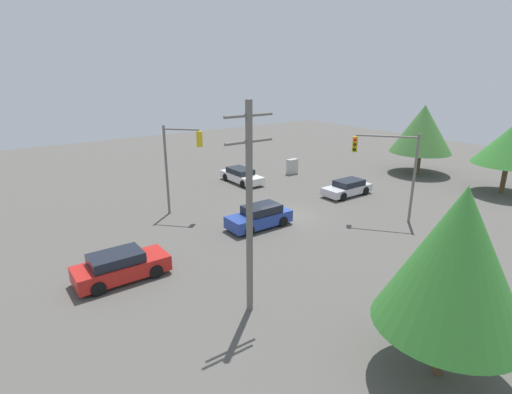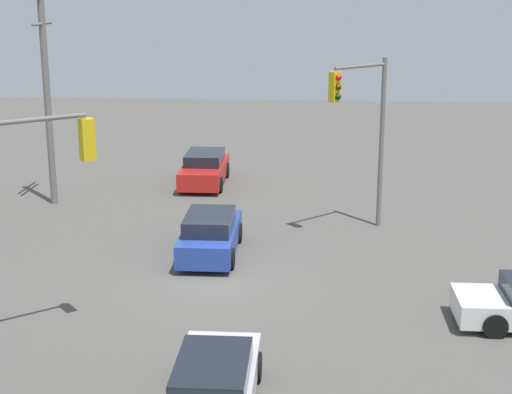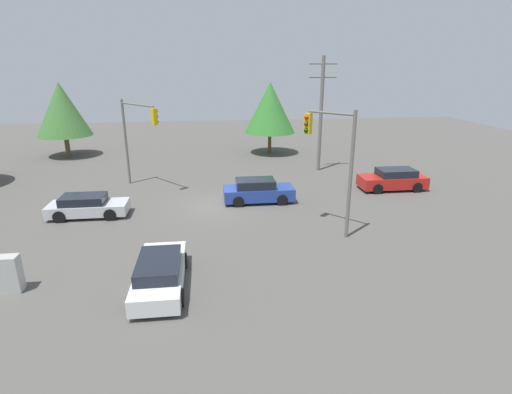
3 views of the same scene
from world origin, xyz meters
TOP-DOWN VIEW (x-y plane):
  - ground_plane at (0.00, 0.00)m, footprint 80.00×80.00m
  - sedan_silver at (7.61, 0.84)m, footprint 4.42×1.89m
  - sedan_white at (2.61, 9.30)m, footprint 1.94×4.74m
  - sedan_blue at (-2.54, -0.52)m, footprint 4.45×1.91m
  - sedan_red at (-12.33, -2.03)m, footprint 4.59×1.98m
  - traffic_signal_main at (5.33, -4.58)m, footprint 2.86×3.43m
  - traffic_signal_cross at (-5.62, 4.79)m, footprint 2.08×2.17m
  - utility_pole_tall at (-8.58, -7.95)m, footprint 2.20×0.28m
  - electrical_cabinet at (8.50, 8.90)m, footprint 1.14×0.53m
  - tree_far at (-5.56, -15.04)m, footprint 4.87×4.87m
  - tree_behind at (13.91, -16.17)m, footprint 4.96×4.96m

SIDE VIEW (x-z plane):
  - ground_plane at x=0.00m, z-range 0.00..0.00m
  - sedan_silver at x=7.61m, z-range -0.01..1.27m
  - sedan_white at x=2.61m, z-range -0.01..1.29m
  - sedan_red at x=-12.33m, z-range -0.02..1.46m
  - sedan_blue at x=-2.54m, z-range -0.03..1.48m
  - electrical_cabinet at x=8.50m, z-range 0.00..1.50m
  - traffic_signal_main at x=5.33m, z-range 1.16..7.28m
  - traffic_signal_cross at x=-5.62m, z-range 1.11..7.54m
  - tree_behind at x=13.91m, z-range 0.98..7.90m
  - tree_far at x=-5.56m, z-range 1.03..7.89m
  - utility_pole_tall at x=-8.58m, z-range 0.28..9.35m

